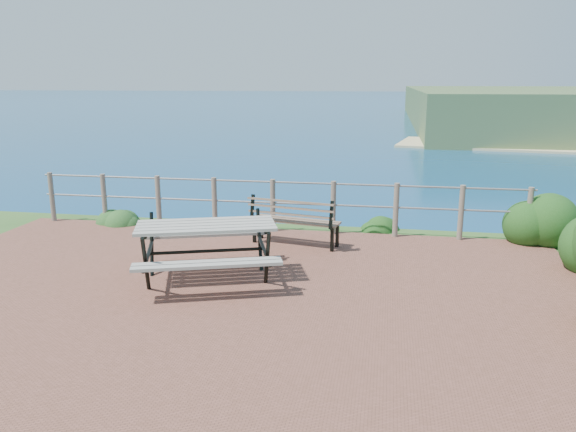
# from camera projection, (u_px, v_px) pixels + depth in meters

# --- Properties ---
(ground) EXTENTS (10.00, 7.00, 0.12)m
(ground) POSITION_uv_depth(u_px,v_px,m) (223.00, 296.00, 7.56)
(ground) COLOR brown
(ground) RESTS_ON ground
(ocean) EXTENTS (1200.00, 1200.00, 0.00)m
(ocean) POSITION_uv_depth(u_px,v_px,m) (385.00, 89.00, 198.92)
(ocean) COLOR #135F77
(ocean) RESTS_ON ground
(safety_railing) EXTENTS (9.40, 0.10, 1.00)m
(safety_railing) POSITION_uv_depth(u_px,v_px,m) (273.00, 203.00, 10.63)
(safety_railing) COLOR #6B5B4C
(safety_railing) RESTS_ON ground
(picnic_table) EXTENTS (2.11, 1.62, 0.82)m
(picnic_table) POSITION_uv_depth(u_px,v_px,m) (207.00, 246.00, 8.03)
(picnic_table) COLOR gray
(picnic_table) RESTS_ON ground
(park_bench) EXTENTS (1.61, 0.71, 0.88)m
(park_bench) POSITION_uv_depth(u_px,v_px,m) (295.00, 213.00, 9.73)
(park_bench) COLOR brown
(park_bench) RESTS_ON ground
(shrub_right_edge) EXTENTS (1.21, 1.21, 1.73)m
(shrub_right_edge) POSITION_uv_depth(u_px,v_px,m) (548.00, 244.00, 9.98)
(shrub_right_edge) COLOR #1E4415
(shrub_right_edge) RESTS_ON ground
(shrub_lip_west) EXTENTS (0.77, 0.77, 0.51)m
(shrub_lip_west) POSITION_uv_depth(u_px,v_px,m) (124.00, 222.00, 11.54)
(shrub_lip_west) COLOR #1C4D20
(shrub_lip_west) RESTS_ON ground
(shrub_lip_east) EXTENTS (0.70, 0.70, 0.42)m
(shrub_lip_east) POSITION_uv_depth(u_px,v_px,m) (376.00, 231.00, 10.82)
(shrub_lip_east) COLOR #1E4415
(shrub_lip_east) RESTS_ON ground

